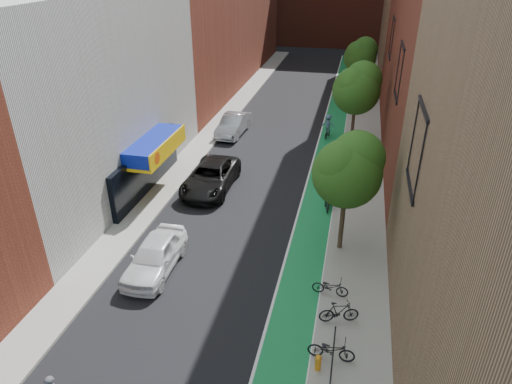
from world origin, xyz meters
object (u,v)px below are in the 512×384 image
Objects in this scene: cyclist_lane_near at (329,191)px; fire_hydrant at (318,362)px; parked_car_white at (155,256)px; parked_car_silver at (233,125)px; parked_car_black at (211,177)px; cyclist_lane_mid at (329,195)px; cyclist_lane_far at (328,127)px.

fire_hydrant is at bearing 105.32° from cyclist_lane_near.
parked_car_silver is at bearing 92.85° from parked_car_white.
parked_car_black is at bearing 10.77° from cyclist_lane_near.
cyclist_lane_mid is at bearing -6.57° from parked_car_black.
parked_car_white is 0.95× the size of parked_car_silver.
parked_car_silver is (-1.19, 18.70, 0.02)m from parked_car_white.
cyclist_lane_far is (-1.08, 11.83, 0.03)m from cyclist_lane_mid.
parked_car_black is at bearing 89.22° from parked_car_white.
parked_car_white reaches higher than fire_hydrant.
cyclist_lane_near is at bearing -82.49° from cyclist_lane_mid.
cyclist_lane_far is at bearing 93.98° from fire_hydrant.
parked_car_black is 8.63× the size of fire_hydrant.
parked_car_black is 2.75× the size of cyclist_lane_mid.
fire_hydrant is at bearing 95.52° from cyclist_lane_mid.
parked_car_black is 3.08× the size of cyclist_lane_far.
cyclist_lane_far is at bearing -82.06° from cyclist_lane_mid.
cyclist_lane_mid is at bearing 107.21° from cyclist_lane_near.
cyclist_lane_far is (7.81, 1.00, 0.06)m from parked_car_silver.
parked_car_white is 2.52× the size of cyclist_lane_near.
parked_car_silver is 25.00m from fire_hydrant.
parked_car_silver is 2.66× the size of cyclist_lane_near.
parked_car_silver is at bearing 19.67° from cyclist_lane_far.
cyclist_lane_near reaches higher than fire_hydrant.
parked_car_silver is (-1.19, 9.93, 0.00)m from parked_car_black.
parked_car_silver is 2.61× the size of cyclist_lane_far.
fire_hydrant is (1.68, -24.13, -0.37)m from cyclist_lane_far.
parked_car_white is 9.41m from fire_hydrant.
parked_car_black is 15.59m from fire_hydrant.
cyclist_lane_near is at bearing 47.44° from parked_car_white.
cyclist_lane_near reaches higher than parked_car_white.
cyclist_lane_mid is 1.12× the size of cyclist_lane_far.
cyclist_lane_far reaches higher than parked_car_black.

